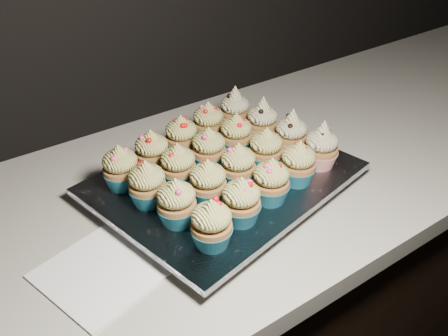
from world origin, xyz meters
The scene contains 25 objects.
cabinet centered at (0.00, 1.70, 0.43)m, with size 2.40×0.60×0.86m, color black.
worktop centered at (0.00, 1.70, 0.88)m, with size 2.44×0.64×0.04m, color beige.
napkin centered at (-0.41, 1.60, 0.90)m, with size 0.16×0.16×0.00m, color white.
baking_tray centered at (-0.14, 1.66, 0.91)m, with size 0.40×0.31×0.02m, color black.
foil_lining centered at (-0.14, 1.66, 0.93)m, with size 0.44×0.34×0.01m, color silver.
cupcake_0 centered at (-0.26, 1.52, 0.97)m, with size 0.06×0.06×0.08m.
cupcake_1 centered at (-0.19, 1.54, 0.97)m, with size 0.06×0.06×0.08m.
cupcake_2 centered at (-0.11, 1.56, 0.97)m, with size 0.06×0.06×0.08m.
cupcake_3 centered at (-0.04, 1.57, 0.97)m, with size 0.06×0.06×0.08m.
cupcake_4 centered at (0.03, 1.59, 0.97)m, with size 0.06×0.06×0.10m.
cupcake_5 centered at (-0.27, 1.60, 0.97)m, with size 0.06×0.06×0.08m.
cupcake_6 centered at (-0.20, 1.62, 0.97)m, with size 0.06×0.06×0.08m.
cupcake_7 centered at (-0.13, 1.63, 0.97)m, with size 0.06×0.06×0.08m.
cupcake_8 centered at (-0.06, 1.64, 0.97)m, with size 0.06×0.06×0.08m.
cupcake_9 centered at (0.01, 1.65, 0.97)m, with size 0.06×0.06×0.10m.
cupcake_10 centered at (-0.28, 1.67, 0.97)m, with size 0.06×0.06×0.08m.
cupcake_11 centered at (-0.22, 1.69, 0.97)m, with size 0.06×0.06×0.08m.
cupcake_12 centered at (-0.14, 1.70, 0.97)m, with size 0.06×0.06×0.08m.
cupcake_13 centered at (-0.07, 1.72, 0.97)m, with size 0.06×0.06×0.08m.
cupcake_14 centered at (0.00, 1.72, 0.97)m, with size 0.06×0.06×0.10m.
cupcake_15 centered at (-0.30, 1.74, 0.97)m, with size 0.06×0.06×0.08m.
cupcake_16 centered at (-0.23, 1.75, 0.97)m, with size 0.06×0.06×0.08m.
cupcake_17 centered at (-0.16, 1.77, 0.97)m, with size 0.06×0.06×0.08m.
cupcake_18 centered at (-0.09, 1.79, 0.97)m, with size 0.06×0.06×0.08m.
cupcake_19 centered at (-0.01, 1.80, 0.97)m, with size 0.06×0.06×0.10m.
Camera 1 is at (-0.56, 1.06, 1.45)m, focal length 40.00 mm.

